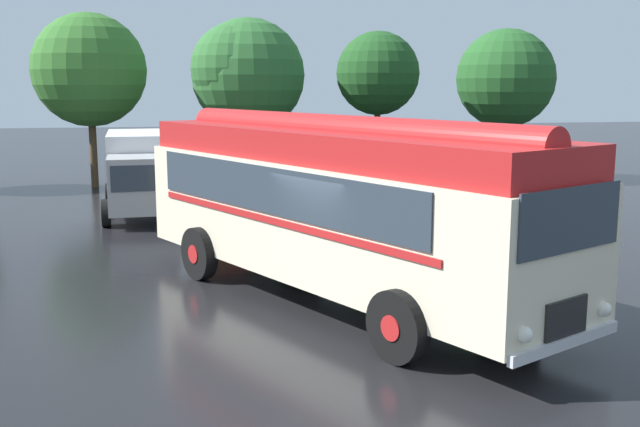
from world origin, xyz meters
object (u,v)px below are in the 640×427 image
car_mid_left (303,179)px  car_mid_right (388,180)px  car_near_left (223,184)px  box_van (141,170)px  vintage_bus (335,201)px

car_mid_left → car_mid_right: bearing=-17.3°
car_near_left → box_van: box_van is taller
vintage_bus → car_mid_right: vintage_bus is taller
car_mid_left → box_van: size_ratio=0.74×
car_mid_right → vintage_bus: bearing=-110.7°
vintage_bus → car_near_left: bearing=97.8°
car_mid_right → box_van: size_ratio=0.75×
vintage_bus → car_mid_right: (4.01, 10.59, -1.05)m
vintage_bus → box_van: (-4.03, 10.54, -0.53)m
vintage_bus → box_van: size_ratio=1.72×
car_mid_left → vintage_bus: bearing=-96.3°
car_mid_right → car_near_left: bearing=178.4°
box_van → car_mid_right: bearing=0.4°
car_mid_left → box_van: box_van is taller
car_mid_left → car_mid_right: 2.88m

